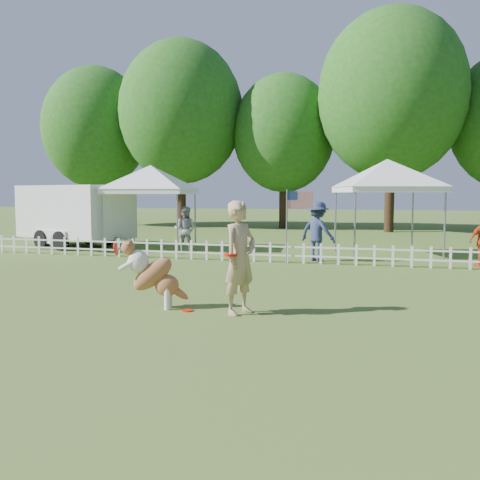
{
  "coord_description": "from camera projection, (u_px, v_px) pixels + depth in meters",
  "views": [
    {
      "loc": [
        3.25,
        -8.36,
        2.04
      ],
      "look_at": [
        0.26,
        2.0,
        1.1
      ],
      "focal_mm": 40.0,
      "sensor_mm": 36.0,
      "label": 1
    }
  ],
  "objects": [
    {
      "name": "tree_center_right",
      "position": [
        392.0,
        111.0,
        27.8
      ],
      "size": [
        7.6,
        7.6,
        12.6
      ],
      "primitive_type": null,
      "color": "#204E16",
      "rests_on": "ground"
    },
    {
      "name": "ground",
      "position": [
        193.0,
        314.0,
        9.08
      ],
      "size": [
        120.0,
        120.0,
        0.0
      ],
      "primitive_type": "plane",
      "color": "#446D22",
      "rests_on": "ground"
    },
    {
      "name": "dog",
      "position": [
        154.0,
        274.0,
        9.48
      ],
      "size": [
        1.24,
        0.67,
        1.22
      ],
      "primitive_type": null,
      "rotation": [
        0.0,
        0.0,
        0.25
      ],
      "color": "brown",
      "rests_on": "ground"
    },
    {
      "name": "spectator_b",
      "position": [
        318.0,
        231.0,
        16.1
      ],
      "size": [
        1.34,
        1.12,
        1.8
      ],
      "primitive_type": "imported",
      "rotation": [
        0.0,
        0.0,
        2.68
      ],
      "color": "navy",
      "rests_on": "ground"
    },
    {
      "name": "flag_pole",
      "position": [
        287.0,
        227.0,
        15.52
      ],
      "size": [
        0.81,
        0.35,
        2.15
      ],
      "primitive_type": null,
      "rotation": [
        0.0,
        0.0,
        0.33
      ],
      "color": "gray",
      "rests_on": "ground"
    },
    {
      "name": "tree_left",
      "position": [
        181.0,
        126.0,
        31.62
      ],
      "size": [
        7.4,
        7.4,
        12.0
      ],
      "primitive_type": null,
      "color": "#204E16",
      "rests_on": "ground"
    },
    {
      "name": "canopy_tent_left",
      "position": [
        151.0,
        208.0,
        19.5
      ],
      "size": [
        3.27,
        3.27,
        3.0
      ],
      "primitive_type": null,
      "rotation": [
        0.0,
        0.0,
        0.14
      ],
      "color": "white",
      "rests_on": "ground"
    },
    {
      "name": "picket_fence",
      "position": [
        278.0,
        253.0,
        15.75
      ],
      "size": [
        22.0,
        0.08,
        0.6
      ],
      "primitive_type": null,
      "color": "silver",
      "rests_on": "ground"
    },
    {
      "name": "frisbee_on_turf",
      "position": [
        187.0,
        310.0,
        9.29
      ],
      "size": [
        0.25,
        0.25,
        0.02
      ],
      "primitive_type": "cylinder",
      "rotation": [
        0.0,
        0.0,
        0.26
      ],
      "color": "red",
      "rests_on": "ground"
    },
    {
      "name": "cargo_trailer",
      "position": [
        75.0,
        216.0,
        20.29
      ],
      "size": [
        5.91,
        3.97,
        2.39
      ],
      "primitive_type": null,
      "rotation": [
        0.0,
        0.0,
        -0.32
      ],
      "color": "white",
      "rests_on": "ground"
    },
    {
      "name": "spectator_a",
      "position": [
        185.0,
        230.0,
        18.3
      ],
      "size": [
        0.8,
        0.64,
        1.6
      ],
      "primitive_type": "imported",
      "rotation": [
        0.0,
        0.0,
        3.18
      ],
      "color": "#99999E",
      "rests_on": "ground"
    },
    {
      "name": "handler",
      "position": [
        240.0,
        258.0,
        9.01
      ],
      "size": [
        0.7,
        0.83,
        1.92
      ],
      "primitive_type": "imported",
      "rotation": [
        0.0,
        0.0,
        1.17
      ],
      "color": "tan",
      "rests_on": "ground"
    },
    {
      "name": "tree_far_left",
      "position": [
        96.0,
        139.0,
        33.8
      ],
      "size": [
        6.6,
        6.6,
        11.0
      ],
      "primitive_type": null,
      "color": "#204E16",
      "rests_on": "ground"
    },
    {
      "name": "canopy_tent_right",
      "position": [
        386.0,
        209.0,
        17.41
      ],
      "size": [
        3.76,
        3.76,
        3.08
      ],
      "primitive_type": null,
      "rotation": [
        0.0,
        0.0,
        0.32
      ],
      "color": "white",
      "rests_on": "ground"
    },
    {
      "name": "tree_center_left",
      "position": [
        284.0,
        144.0,
        31.01
      ],
      "size": [
        6.0,
        6.0,
        9.8
      ],
      "primitive_type": null,
      "color": "#204E16",
      "rests_on": "ground"
    }
  ]
}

